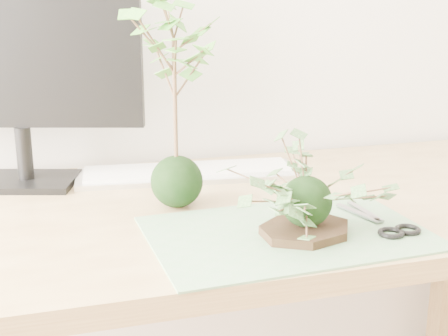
% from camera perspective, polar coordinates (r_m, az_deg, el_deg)
% --- Properties ---
extents(desk, '(1.60, 0.70, 0.74)m').
position_cam_1_polar(desk, '(1.28, 1.10, -6.90)').
color(desk, tan).
rests_on(desk, ground_plane).
extents(cutting_mat, '(0.49, 0.34, 0.00)m').
position_cam_1_polar(cutting_mat, '(1.09, 5.80, -5.92)').
color(cutting_mat, '#689168').
rests_on(cutting_mat, desk).
extents(stone_dish, '(0.21, 0.21, 0.01)m').
position_cam_1_polar(stone_dish, '(1.08, 7.44, -5.63)').
color(stone_dish, black).
rests_on(stone_dish, cutting_mat).
extents(ivy_kokedama, '(0.29, 0.29, 0.18)m').
position_cam_1_polar(ivy_kokedama, '(1.05, 7.62, -0.93)').
color(ivy_kokedama, black).
rests_on(ivy_kokedama, stone_dish).
extents(maple_kokedama, '(0.26, 0.26, 0.42)m').
position_cam_1_polar(maple_kokedama, '(1.16, -4.59, 10.43)').
color(maple_kokedama, black).
rests_on(maple_kokedama, desk).
extents(keyboard, '(0.51, 0.20, 0.02)m').
position_cam_1_polar(keyboard, '(1.42, -3.28, -0.42)').
color(keyboard, silver).
rests_on(keyboard, desk).
extents(monitor, '(0.51, 0.20, 0.46)m').
position_cam_1_polar(monitor, '(1.38, -18.46, 9.17)').
color(monitor, black).
rests_on(monitor, desk).
extents(scissors, '(0.09, 0.19, 0.01)m').
position_cam_1_polar(scissors, '(1.13, 14.80, -5.25)').
color(scissors, gray).
rests_on(scissors, cutting_mat).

